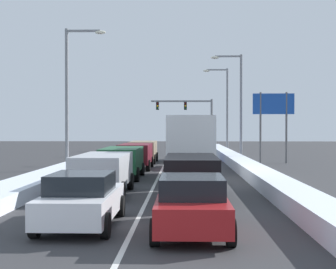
{
  "coord_description": "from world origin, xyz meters",
  "views": [
    {
      "loc": [
        1.36,
        -7.38,
        2.8
      ],
      "look_at": [
        -0.0,
        38.98,
        2.1
      ],
      "focal_mm": 53.24,
      "sensor_mm": 36.0,
      "label": 1
    }
  ],
  "objects": [
    {
      "name": "ground_plane",
      "position": [
        0.0,
        21.29,
        0.0
      ],
      "size": [
        138.42,
        138.42,
        0.0
      ],
      "primitive_type": "plane",
      "color": "#333335"
    },
    {
      "name": "lane_stripe_between_right_lane_and_center_lane",
      "position": [
        -0.0,
        26.62,
        0.0
      ],
      "size": [
        0.14,
        58.56,
        0.01
      ],
      "primitive_type": "cube",
      "color": "silver",
      "rests_on": "ground"
    },
    {
      "name": "snow_bank_right_shoulder",
      "position": [
        5.3,
        26.62,
        0.33
      ],
      "size": [
        1.34,
        58.56,
        0.66
      ],
      "primitive_type": "cube",
      "color": "silver",
      "rests_on": "ground"
    },
    {
      "name": "snow_bank_left_shoulder",
      "position": [
        -5.3,
        26.62,
        0.27
      ],
      "size": [
        1.97,
        58.56,
        0.55
      ],
      "primitive_type": "cube",
      "color": "silver",
      "rests_on": "ground"
    },
    {
      "name": "sedan_red_right_lane_nearest",
      "position": [
        1.6,
        5.72,
        0.76
      ],
      "size": [
        2.0,
        4.5,
        1.51
      ],
      "color": "maroon",
      "rests_on": "ground"
    },
    {
      "name": "suv_black_right_lane_second",
      "position": [
        1.69,
        11.84,
        1.02
      ],
      "size": [
        2.16,
        4.9,
        1.67
      ],
      "color": "black",
      "rests_on": "ground"
    },
    {
      "name": "box_truck_right_lane_third",
      "position": [
        1.75,
        19.21,
        1.9
      ],
      "size": [
        2.53,
        7.2,
        3.36
      ],
      "color": "slate",
      "rests_on": "ground"
    },
    {
      "name": "sedan_charcoal_right_lane_fourth",
      "position": [
        1.89,
        26.8,
        0.76
      ],
      "size": [
        2.0,
        4.5,
        1.51
      ],
      "color": "#38383D",
      "rests_on": "ground"
    },
    {
      "name": "suv_navy_right_lane_fifth",
      "position": [
        1.74,
        33.74,
        1.02
      ],
      "size": [
        2.16,
        4.9,
        1.67
      ],
      "color": "navy",
      "rests_on": "ground"
    },
    {
      "name": "sedan_white_center_lane_nearest",
      "position": [
        -1.47,
        6.5,
        0.76
      ],
      "size": [
        2.0,
        4.5,
        1.51
      ],
      "color": "silver",
      "rests_on": "ground"
    },
    {
      "name": "suv_silver_center_lane_second",
      "position": [
        -1.92,
        13.04,
        1.02
      ],
      "size": [
        2.16,
        4.9,
        1.67
      ],
      "color": "#B7BABF",
      "rests_on": "ground"
    },
    {
      "name": "suv_green_center_lane_third",
      "position": [
        -1.94,
        19.61,
        1.02
      ],
      "size": [
        2.16,
        4.9,
        1.67
      ],
      "color": "#1E5633",
      "rests_on": "ground"
    },
    {
      "name": "suv_maroon_center_lane_fourth",
      "position": [
        -1.76,
        25.57,
        1.02
      ],
      "size": [
        2.16,
        4.9,
        1.67
      ],
      "color": "maroon",
      "rests_on": "ground"
    },
    {
      "name": "suv_tan_center_lane_fifth",
      "position": [
        -1.74,
        31.53,
        1.02
      ],
      "size": [
        2.16,
        4.9,
        1.67
      ],
      "color": "#937F60",
      "rests_on": "ground"
    },
    {
      "name": "traffic_light_gantry",
      "position": [
        2.57,
        53.23,
        4.5
      ],
      "size": [
        7.54,
        0.47,
        6.2
      ],
      "color": "slate",
      "rests_on": "ground"
    },
    {
      "name": "street_lamp_right_near",
      "position": [
        5.94,
        34.6,
        5.27
      ],
      "size": [
        2.66,
        0.36,
        8.89
      ],
      "color": "gray",
      "rests_on": "ground"
    },
    {
      "name": "street_lamp_right_mid",
      "position": [
        5.74,
        45.25,
        5.32
      ],
      "size": [
        2.66,
        0.36,
        8.99
      ],
      "color": "gray",
      "rests_on": "ground"
    },
    {
      "name": "street_lamp_left_mid",
      "position": [
        -5.86,
        24.83,
        5.43
      ],
      "size": [
        2.66,
        0.36,
        9.2
      ],
      "color": "gray",
      "rests_on": "ground"
    },
    {
      "name": "roadside_sign_right",
      "position": [
        8.4,
        31.41,
        4.02
      ],
      "size": [
        3.2,
        0.16,
        5.5
      ],
      "color": "#59595B",
      "rests_on": "ground"
    }
  ]
}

